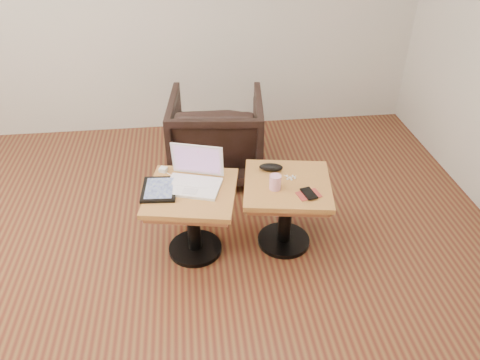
{
  "coord_description": "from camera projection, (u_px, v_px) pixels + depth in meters",
  "views": [
    {
      "loc": [
        0.23,
        -1.75,
        2.05
      ],
      "look_at": [
        0.49,
        0.5,
        0.52
      ],
      "focal_mm": 35.0,
      "sensor_mm": 36.0,
      "label": 1
    }
  ],
  "objects": [
    {
      "name": "room_shell",
      "position": [
        129.0,
        82.0,
        1.81
      ],
      "size": [
        4.52,
        4.52,
        2.71
      ],
      "color": "#4C2016",
      "rests_on": "ground"
    },
    {
      "name": "side_table_left",
      "position": [
        192.0,
        206.0,
        2.8
      ],
      "size": [
        0.6,
        0.6,
        0.47
      ],
      "rotation": [
        0.0,
        0.0,
        -0.19
      ],
      "color": "black",
      "rests_on": "ground"
    },
    {
      "name": "side_table_right",
      "position": [
        286.0,
        199.0,
        2.87
      ],
      "size": [
        0.59,
        0.59,
        0.47
      ],
      "rotation": [
        0.0,
        0.0,
        -0.16
      ],
      "color": "black",
      "rests_on": "ground"
    },
    {
      "name": "laptop",
      "position": [
        194.0,
        178.0,
        2.77
      ],
      "size": [
        0.38,
        0.33,
        0.23
      ],
      "rotation": [
        0.0,
        0.0,
        -0.31
      ],
      "color": "white",
      "rests_on": "side_table_left"
    },
    {
      "name": "tablet",
      "position": [
        159.0,
        189.0,
        2.73
      ],
      "size": [
        0.22,
        0.27,
        0.02
      ],
      "rotation": [
        0.0,
        0.0,
        -0.07
      ],
      "color": "black",
      "rests_on": "side_table_left"
    },
    {
      "name": "charging_adapter",
      "position": [
        163.0,
        170.0,
        2.9
      ],
      "size": [
        0.06,
        0.06,
        0.03
      ],
      "primitive_type": "cube",
      "rotation": [
        0.0,
        0.0,
        -0.45
      ],
      "color": "white",
      "rests_on": "side_table_left"
    },
    {
      "name": "glasses_case",
      "position": [
        271.0,
        167.0,
        2.9
      ],
      "size": [
        0.16,
        0.09,
        0.05
      ],
      "primitive_type": "ellipsoid",
      "rotation": [
        0.0,
        0.0,
        -0.19
      ],
      "color": "black",
      "rests_on": "side_table_right"
    },
    {
      "name": "striped_cup",
      "position": [
        275.0,
        182.0,
        2.73
      ],
      "size": [
        0.08,
        0.08,
        0.09
      ],
      "primitive_type": "cylinder",
      "rotation": [
        0.0,
        0.0,
        0.14
      ],
      "color": "#CE487B",
      "rests_on": "side_table_right"
    },
    {
      "name": "earbuds_tangle",
      "position": [
        291.0,
        178.0,
        2.84
      ],
      "size": [
        0.07,
        0.06,
        0.01
      ],
      "color": "white",
      "rests_on": "side_table_right"
    },
    {
      "name": "phone_on_sleeve",
      "position": [
        309.0,
        194.0,
        2.69
      ],
      "size": [
        0.15,
        0.13,
        0.02
      ],
      "rotation": [
        0.0,
        0.0,
        0.23
      ],
      "color": "maroon",
      "rests_on": "side_table_right"
    },
    {
      "name": "armchair",
      "position": [
        217.0,
        135.0,
        3.6
      ],
      "size": [
        0.76,
        0.78,
        0.64
      ],
      "primitive_type": "imported",
      "rotation": [
        0.0,
        0.0,
        3.03
      ],
      "color": "black",
      "rests_on": "ground"
    }
  ]
}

